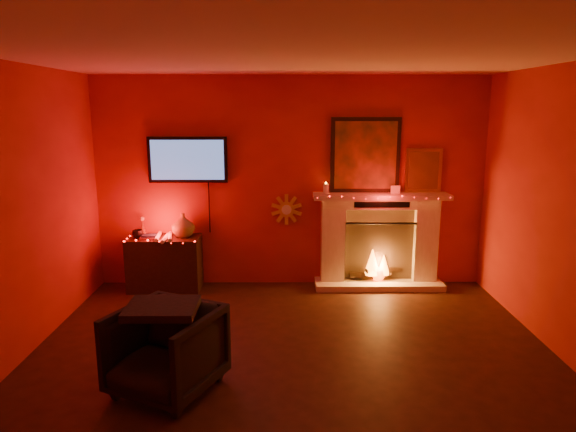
# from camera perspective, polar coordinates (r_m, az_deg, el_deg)

# --- Properties ---
(room) EXTENTS (5.00, 5.00, 5.00)m
(room) POSITION_cam_1_polar(r_m,az_deg,el_deg) (4.16, 0.64, -1.18)
(room) COLOR black
(room) RESTS_ON ground
(floor) EXTENTS (5.00, 5.00, 0.00)m
(floor) POSITION_cam_1_polar(r_m,az_deg,el_deg) (4.65, 0.60, -17.60)
(floor) COLOR black
(floor) RESTS_ON ground
(fireplace) EXTENTS (1.72, 0.40, 2.18)m
(fireplace) POSITION_cam_1_polar(r_m,az_deg,el_deg) (6.73, 10.03, -1.72)
(fireplace) COLOR beige
(fireplace) RESTS_ON floor
(tv) EXTENTS (1.00, 0.07, 1.24)m
(tv) POSITION_cam_1_polar(r_m,az_deg,el_deg) (6.65, -11.07, 6.14)
(tv) COLOR black
(tv) RESTS_ON room
(sunburst_clock) EXTENTS (0.40, 0.03, 0.40)m
(sunburst_clock) POSITION_cam_1_polar(r_m,az_deg,el_deg) (6.65, -0.17, 0.73)
(sunburst_clock) COLOR gold
(sunburst_clock) RESTS_ON room
(console_table) EXTENTS (0.90, 0.56, 0.99)m
(console_table) POSITION_cam_1_polar(r_m,az_deg,el_deg) (6.76, -13.40, -4.71)
(console_table) COLOR black
(console_table) RESTS_ON floor
(armchair) EXTENTS (1.02, 1.03, 0.71)m
(armchair) POSITION_cam_1_polar(r_m,az_deg,el_deg) (4.43, -13.42, -14.33)
(armchair) COLOR black
(armchair) RESTS_ON floor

